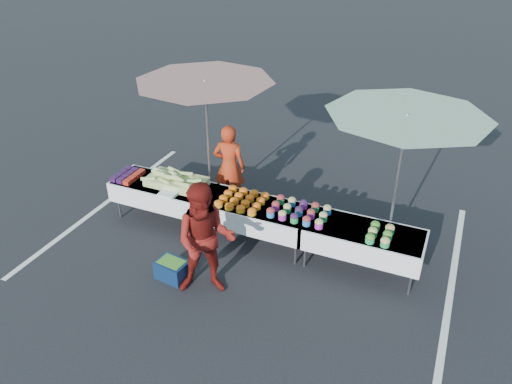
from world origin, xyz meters
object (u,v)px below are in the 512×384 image
at_px(vendor, 229,167).
at_px(umbrella_right, 406,128).
at_px(storage_bin, 172,269).
at_px(umbrella_left, 205,92).
at_px(table_right, 363,239).
at_px(customer, 205,241).
at_px(table_left, 164,192).
at_px(table_center, 256,214).

height_order(vendor, umbrella_right, umbrella_right).
xyz_separation_m(umbrella_right, storage_bin, (-2.92, -2.01, -2.08)).
xyz_separation_m(vendor, umbrella_left, (-0.36, -0.11, 1.42)).
bearing_deg(table_right, customer, -144.86).
bearing_deg(table_left, table_right, 0.00).
bearing_deg(umbrella_right, table_left, -170.78).
bearing_deg(table_left, vendor, 46.68).
relative_size(table_left, umbrella_left, 0.62).
distance_m(customer, storage_bin, 0.98).
bearing_deg(table_right, table_center, 180.00).
height_order(table_center, table_right, same).
relative_size(umbrella_left, storage_bin, 5.82).
height_order(umbrella_left, umbrella_right, umbrella_left).
bearing_deg(umbrella_left, storage_bin, -77.47).
xyz_separation_m(customer, umbrella_right, (2.28, 2.03, 1.34)).
relative_size(table_left, table_center, 1.00).
relative_size(table_right, umbrella_right, 0.69).
height_order(table_right, customer, customer).
height_order(customer, umbrella_left, umbrella_left).
height_order(table_left, table_center, same).
distance_m(table_center, umbrella_left, 2.26).
xyz_separation_m(table_right, vendor, (-2.74, 0.91, 0.25)).
relative_size(table_center, vendor, 1.12).
xyz_separation_m(vendor, umbrella_right, (3.04, -0.28, 1.41)).
xyz_separation_m(table_left, umbrella_left, (0.50, 0.80, 1.67)).
height_order(table_center, umbrella_left, umbrella_left).
bearing_deg(table_center, umbrella_right, 16.76).
bearing_deg(customer, umbrella_left, 93.82).
bearing_deg(vendor, storage_bin, 81.90).
relative_size(table_center, table_right, 1.00).
distance_m(table_left, customer, 2.16).
height_order(umbrella_left, storage_bin, umbrella_left).
distance_m(table_right, customer, 2.44).
xyz_separation_m(table_left, table_center, (1.80, 0.00, 0.00)).
bearing_deg(table_left, table_center, 0.00).
bearing_deg(umbrella_right, table_right, -115.59).
xyz_separation_m(table_left, table_right, (3.60, 0.00, 0.00)).
bearing_deg(vendor, table_left, 35.46).
height_order(customer, storage_bin, customer).
xyz_separation_m(table_right, umbrella_left, (-3.10, 0.80, 1.67)).
distance_m(table_right, umbrella_right, 1.80).
bearing_deg(table_center, umbrella_left, 148.37).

